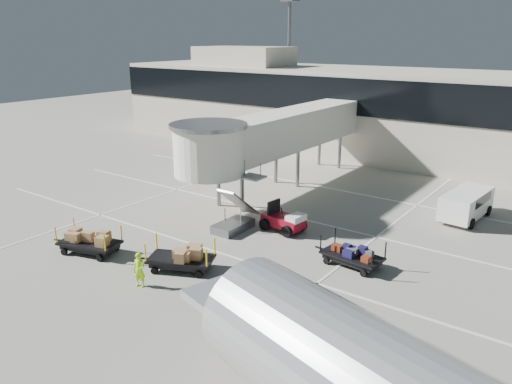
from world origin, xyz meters
TOP-DOWN VIEW (x-y plane):
  - ground at (0.00, 0.00)m, footprint 140.00×140.00m
  - lane_markings at (-0.67, 9.33)m, footprint 40.00×30.00m
  - terminal at (-0.35, 29.94)m, footprint 64.00×12.11m
  - jet_bridge at (-3.97, 12.26)m, footprint 5.70×20.40m
  - baggage_tug at (1.10, 6.75)m, footprint 2.73×1.91m
  - suitcase_cart at (6.38, 4.71)m, footprint 3.78×1.77m
  - box_cart_near at (-0.24, -0.74)m, footprint 3.94×2.80m
  - box_cart_far at (-5.59, -2.07)m, footprint 4.02×2.41m
  - ground_worker at (-0.50, -3.03)m, footprint 0.71×0.59m
  - minivan at (9.32, 15.34)m, footprint 2.43×4.84m
  - belt_loader at (-15.59, 22.01)m, footprint 4.61×2.54m

SIDE VIEW (x-z plane):
  - ground at x=0.00m, z-range 0.00..0.00m
  - lane_markings at x=-0.67m, z-range 0.00..0.02m
  - suitcase_cart at x=6.38m, z-range -0.20..1.26m
  - box_cart_near at x=-0.24m, z-range -0.19..1.36m
  - box_cart_far at x=-5.59m, z-range -0.17..1.38m
  - baggage_tug at x=1.10m, z-range -0.23..1.47m
  - belt_loader at x=-15.59m, z-range -0.25..1.86m
  - ground_worker at x=-0.50m, z-range 0.00..1.68m
  - minivan at x=9.32m, z-range 0.18..1.95m
  - terminal at x=-0.35m, z-range -3.49..11.71m
  - jet_bridge at x=-3.97m, z-range 1.27..7.30m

